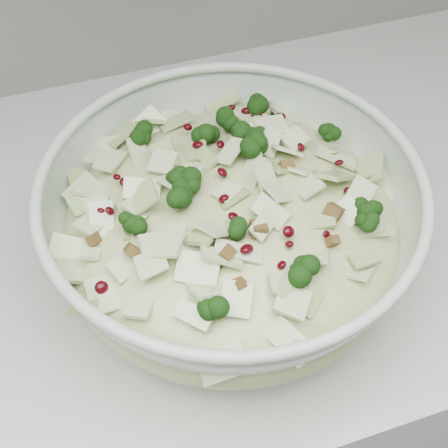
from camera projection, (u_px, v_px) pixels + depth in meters
counter at (394, 326)px, 1.12m from camera, size 3.60×0.60×0.90m
mixing_bowl at (231, 229)px, 0.59m from camera, size 0.45×0.45×0.14m
salad at (231, 213)px, 0.58m from camera, size 0.45×0.45×0.14m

